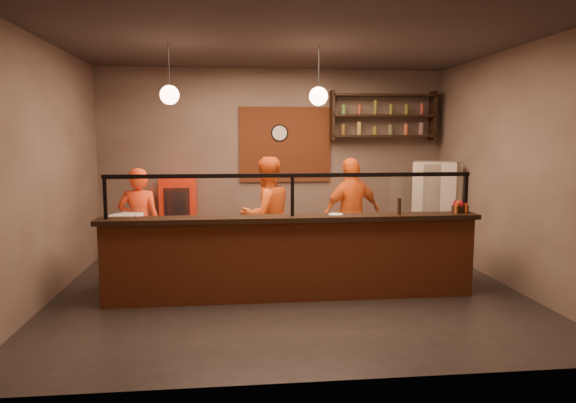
{
  "coord_description": "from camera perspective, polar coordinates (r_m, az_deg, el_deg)",
  "views": [
    {
      "loc": [
        -0.73,
        -6.49,
        2.01
      ],
      "look_at": [
        0.01,
        0.3,
        1.17
      ],
      "focal_mm": 32.0,
      "sensor_mm": 36.0,
      "label": 1
    }
  ],
  "objects": [
    {
      "name": "fridge",
      "position": [
        8.86,
        15.89,
        -0.99
      ],
      "size": [
        0.88,
        0.85,
        1.63
      ],
      "primitive_type": "cube",
      "rotation": [
        0.0,
        0.0,
        -0.42
      ],
      "color": "beige",
      "rests_on": "floor"
    },
    {
      "name": "prep_tub_b",
      "position": [
        7.01,
        -17.16,
        -1.81
      ],
      "size": [
        0.32,
        0.28,
        0.14
      ],
      "primitive_type": "cube",
      "rotation": [
        0.0,
        0.0,
        -0.26
      ],
      "color": "silver",
      "rests_on": "worktop"
    },
    {
      "name": "sneeze_guard",
      "position": [
        6.27,
        0.48,
        1.19
      ],
      "size": [
        4.5,
        0.05,
        0.52
      ],
      "color": "white",
      "rests_on": "counter_ledge"
    },
    {
      "name": "ceiling",
      "position": [
        6.64,
        0.18,
        17.38
      ],
      "size": [
        6.0,
        6.0,
        0.0
      ],
      "primitive_type": "plane",
      "rotation": [
        3.14,
        0.0,
        0.0
      ],
      "color": "#342B28",
      "rests_on": "wall_back"
    },
    {
      "name": "pizza_dough",
      "position": [
        6.92,
        -0.21,
        -2.14
      ],
      "size": [
        0.59,
        0.59,
        0.01
      ],
      "primitive_type": "cylinder",
      "rotation": [
        0.0,
        0.0,
        -0.22
      ],
      "color": "beige",
      "rests_on": "worktop"
    },
    {
      "name": "worktop_cabinet",
      "position": [
        6.91,
        -0.01,
        -6.2
      ],
      "size": [
        4.6,
        0.75,
        0.85
      ],
      "primitive_type": "cube",
      "color": "gray",
      "rests_on": "floor"
    },
    {
      "name": "wall_front",
      "position": [
        4.08,
        4.11,
        1.29
      ],
      "size": [
        6.0,
        0.0,
        6.0
      ],
      "primitive_type": "plane",
      "rotation": [
        -1.57,
        0.0,
        0.0
      ],
      "color": "#746155",
      "rests_on": "floor"
    },
    {
      "name": "pepper_mill",
      "position": [
        6.55,
        12.25,
        -0.54
      ],
      "size": [
        0.06,
        0.06,
        0.21
      ],
      "primitive_type": "cylinder",
      "rotation": [
        0.0,
        0.0,
        -0.33
      ],
      "color": "black",
      "rests_on": "counter_ledge"
    },
    {
      "name": "cook_mid",
      "position": [
        7.63,
        -2.4,
        -1.56
      ],
      "size": [
        1.04,
        0.95,
        1.74
      ],
      "primitive_type": "imported",
      "rotation": [
        0.0,
        0.0,
        3.57
      ],
      "color": "#CC4D13",
      "rests_on": "floor"
    },
    {
      "name": "wall_shelving",
      "position": [
        9.2,
        10.51,
        9.35
      ],
      "size": [
        1.84,
        0.28,
        0.85
      ],
      "color": "black",
      "rests_on": "wall_back"
    },
    {
      "name": "cook_right",
      "position": [
        7.92,
        7.1,
        -1.37
      ],
      "size": [
        1.09,
        0.74,
        1.72
      ],
      "primitive_type": "imported",
      "rotation": [
        0.0,
        0.0,
        3.49
      ],
      "color": "orange",
      "rests_on": "floor"
    },
    {
      "name": "wall_right",
      "position": [
        7.5,
        23.65,
        3.33
      ],
      "size": [
        0.0,
        5.0,
        5.0
      ],
      "primitive_type": "plane",
      "rotation": [
        1.57,
        0.0,
        -1.57
      ],
      "color": "#746155",
      "rests_on": "floor"
    },
    {
      "name": "small_plate",
      "position": [
        6.42,
        5.32,
        -1.43
      ],
      "size": [
        0.19,
        0.19,
        0.01
      ],
      "primitive_type": "cylinder",
      "rotation": [
        0.0,
        0.0,
        -0.04
      ],
      "color": "silver",
      "rests_on": "counter_ledge"
    },
    {
      "name": "condiment_caddy",
      "position": [
        6.93,
        18.57,
        -0.81
      ],
      "size": [
        0.19,
        0.16,
        0.09
      ],
      "primitive_type": "cube",
      "rotation": [
        0.0,
        0.0,
        0.2
      ],
      "color": "black",
      "rests_on": "counter_ledge"
    },
    {
      "name": "prep_tub_c",
      "position": [
        6.75,
        -18.25,
        -2.18
      ],
      "size": [
        0.28,
        0.22,
        0.14
      ],
      "primitive_type": "cube",
      "rotation": [
        0.0,
        0.0,
        0.02
      ],
      "color": "silver",
      "rests_on": "worktop"
    },
    {
      "name": "prep_tub_a",
      "position": [
        6.89,
        -18.07,
        -1.99
      ],
      "size": [
        0.34,
        0.31,
        0.14
      ],
      "primitive_type": "cube",
      "rotation": [
        0.0,
        0.0,
        -0.43
      ],
      "color": "silver",
      "rests_on": "worktop"
    },
    {
      "name": "floor",
      "position": [
        6.83,
        0.17,
        -10.06
      ],
      "size": [
        6.0,
        6.0,
        0.0
      ],
      "primitive_type": "plane",
      "color": "black",
      "rests_on": "ground"
    },
    {
      "name": "wall_clock",
      "position": [
        8.99,
        -0.95,
        7.62
      ],
      "size": [
        0.3,
        0.04,
        0.3
      ],
      "primitive_type": "cylinder",
      "rotation": [
        1.57,
        0.0,
        0.0
      ],
      "color": "black",
      "rests_on": "wall_back"
    },
    {
      "name": "wall_left",
      "position": [
        6.89,
        -25.51,
        2.96
      ],
      "size": [
        0.0,
        5.0,
        5.0
      ],
      "primitive_type": "plane",
      "rotation": [
        1.57,
        0.0,
        1.57
      ],
      "color": "#746155",
      "rests_on": "floor"
    },
    {
      "name": "pendant_right",
      "position": [
        6.81,
        3.41,
        11.61
      ],
      "size": [
        0.24,
        0.24,
        0.77
      ],
      "color": "black",
      "rests_on": "ceiling"
    },
    {
      "name": "counter_ledge",
      "position": [
        6.31,
        0.48,
        -1.88
      ],
      "size": [
        4.7,
        0.37,
        0.06
      ],
      "primitive_type": "cube",
      "color": "black",
      "rests_on": "service_counter"
    },
    {
      "name": "worktop",
      "position": [
        6.82,
        -0.01,
        -2.52
      ],
      "size": [
        4.6,
        0.75,
        0.05
      ],
      "primitive_type": "cube",
      "color": "white",
      "rests_on": "worktop_cabinet"
    },
    {
      "name": "wall_back",
      "position": [
        9.03,
        -1.6,
        4.44
      ],
      "size": [
        6.0,
        0.0,
        6.0
      ],
      "primitive_type": "plane",
      "rotation": [
        1.57,
        0.0,
        0.0
      ],
      "color": "#746155",
      "rests_on": "floor"
    },
    {
      "name": "rolling_pin",
      "position": [
        6.74,
        -6.61,
        -2.24
      ],
      "size": [
        0.31,
        0.17,
        0.05
      ],
      "primitive_type": "cylinder",
      "rotation": [
        0.0,
        1.57,
        0.41
      ],
      "color": "yellow",
      "rests_on": "worktop"
    },
    {
      "name": "pendant_left",
      "position": [
        6.76,
        -13.03,
        11.48
      ],
      "size": [
        0.24,
        0.24,
        0.77
      ],
      "color": "black",
      "rests_on": "ceiling"
    },
    {
      "name": "red_cooler",
      "position": [
        8.79,
        -12.01,
        -1.81
      ],
      "size": [
        0.59,
        0.54,
        1.36
      ],
      "primitive_type": "cube",
      "rotation": [
        0.0,
        0.0,
        0.01
      ],
      "color": "red",
      "rests_on": "floor"
    },
    {
      "name": "service_counter",
      "position": [
        6.41,
        0.48,
        -6.56
      ],
      "size": [
        4.6,
        0.25,
        1.0
      ],
      "primitive_type": "cube",
      "color": "brown",
      "rests_on": "floor"
    },
    {
      "name": "brick_patch",
      "position": [
        9.01,
        -0.32,
        6.34
      ],
      "size": [
        1.6,
        0.04,
        1.3
      ],
      "primitive_type": "cube",
      "color": "brown",
      "rests_on": "wall_back"
    },
    {
      "name": "cook_left",
      "position": [
        7.59,
        -16.19,
        -2.41
      ],
      "size": [
        0.59,
        0.39,
        1.6
      ],
      "primitive_type": "imported",
      "rotation": [
        0.0,
        0.0,
        3.16
      ],
      "color": "#EE3D16",
      "rests_on": "floor"
    }
  ]
}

